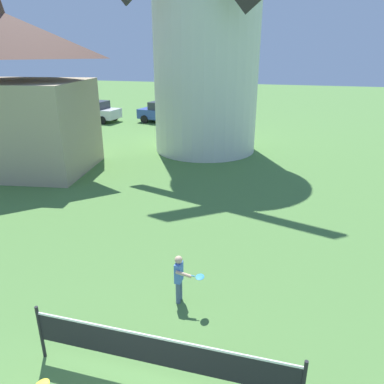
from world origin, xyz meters
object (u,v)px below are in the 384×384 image
player_far (180,276)px  windmill (207,8)px  parked_car_blue (166,112)px  tennis_net (159,352)px  parked_car_silver (92,111)px  chapel (15,98)px

player_far → windmill: bearing=101.1°
player_far → parked_car_blue: 21.47m
parked_car_blue → tennis_net: bearing=-71.2°
parked_car_silver → chapel: chapel is taller
windmill → parked_car_blue: 10.57m
tennis_net → parked_car_blue: size_ratio=1.03×
parked_car_silver → chapel: size_ratio=0.59×
chapel → parked_car_blue: bearing=79.0°
windmill → parked_car_blue: (-4.72, 7.00, -6.35)m
windmill → parked_car_silver: 13.76m
windmill → player_far: 14.93m
player_far → parked_car_blue: bearing=109.9°
tennis_net → player_far: player_far is taller
parked_car_silver → tennis_net: bearing=-58.1°
chapel → parked_car_silver: bearing=105.4°
player_far → parked_car_blue: parked_car_blue is taller
parked_car_blue → player_far: bearing=-70.1°
parked_car_blue → windmill: bearing=-56.0°
parked_car_blue → parked_car_silver: bearing=-172.0°
parked_car_silver → chapel: 12.70m
tennis_net → chapel: bearing=136.7°
tennis_net → parked_car_silver: parked_car_silver is taller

